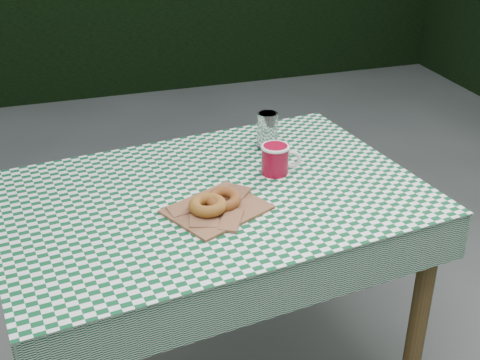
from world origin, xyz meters
name	(u,v)px	position (x,y,z in m)	size (l,w,h in m)	color
ground	(167,351)	(0.00, 0.00, 0.00)	(60.00, 60.00, 0.00)	#51514C
table	(213,294)	(0.14, -0.19, 0.38)	(1.25, 0.83, 0.75)	brown
tablecloth	(211,194)	(0.14, -0.19, 0.75)	(1.27, 0.85, 0.01)	#0B4623
paper_bag	(217,209)	(0.13, -0.29, 0.76)	(0.26, 0.21, 0.01)	brown
bagel_front	(208,205)	(0.09, -0.31, 0.79)	(0.11, 0.11, 0.03)	#9D5420
bagel_back	(223,199)	(0.15, -0.28, 0.79)	(0.10, 0.10, 0.03)	brown
coffee_mug	(275,159)	(0.37, -0.12, 0.80)	(0.17, 0.17, 0.10)	maroon
drinking_glass	(267,131)	(0.41, 0.07, 0.82)	(0.07, 0.07, 0.13)	silver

